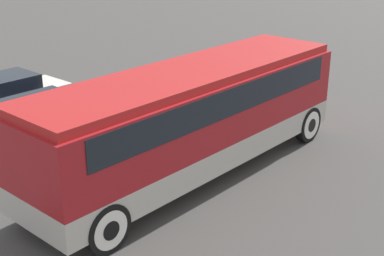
% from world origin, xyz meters
% --- Properties ---
extents(ground_plane, '(120.00, 120.00, 0.00)m').
position_xyz_m(ground_plane, '(0.00, 0.00, 0.00)').
color(ground_plane, '#423F3D').
extents(tour_bus, '(10.20, 2.68, 2.99)m').
position_xyz_m(tour_bus, '(0.10, 0.00, 1.82)').
color(tour_bus, '#B7B2A8').
rests_on(tour_bus, ground_plane).
extents(parked_car_near, '(4.33, 1.88, 1.43)m').
position_xyz_m(parked_car_near, '(-0.76, 8.25, 0.70)').
color(parked_car_near, silver).
rests_on(parked_car_near, ground_plane).
extents(parked_car_mid, '(4.21, 1.96, 1.42)m').
position_xyz_m(parked_car_mid, '(-1.28, 5.16, 0.70)').
color(parked_car_mid, navy).
rests_on(parked_car_mid, ground_plane).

